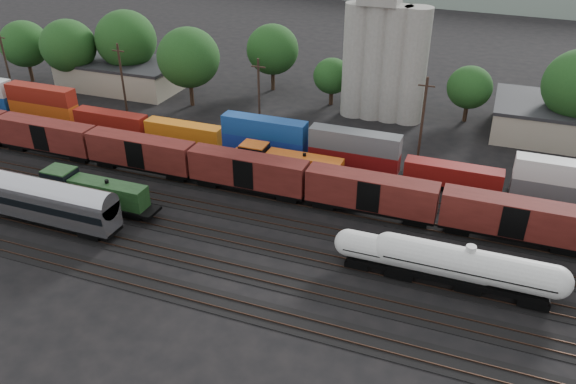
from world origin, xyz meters
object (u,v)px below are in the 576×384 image
(passenger_coach, at_px, (19,194))
(orange_locomotive, at_px, (284,163))
(grain_silo, at_px, (384,49))
(green_locomotive, at_px, (89,190))
(tank_car_a, at_px, (414,258))

(passenger_coach, relative_size, orange_locomotive, 1.51)
(passenger_coach, distance_m, grain_silo, 55.99)
(passenger_coach, xyz_separation_m, grain_silo, (30.95, 46.00, 7.79))
(green_locomotive, height_order, grain_silo, grain_silo)
(green_locomotive, distance_m, tank_car_a, 38.07)
(tank_car_a, height_order, orange_locomotive, tank_car_a)
(green_locomotive, distance_m, orange_locomotive, 24.04)
(tank_car_a, relative_size, grain_silo, 0.55)
(green_locomotive, relative_size, orange_locomotive, 0.97)
(green_locomotive, height_order, passenger_coach, passenger_coach)
(tank_car_a, bearing_deg, grain_silo, 107.01)
(green_locomotive, relative_size, passenger_coach, 0.64)
(passenger_coach, bearing_deg, tank_car_a, 6.56)
(green_locomotive, bearing_deg, tank_car_a, 0.00)
(tank_car_a, height_order, passenger_coach, passenger_coach)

